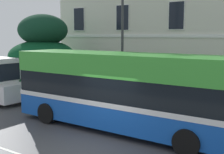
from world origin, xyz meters
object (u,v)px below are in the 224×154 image
object	(u,v)px
litter_bin	(67,92)
evergreen_tree	(45,62)
street_lamp_post	(122,39)
single_decker_bus	(121,90)
georgian_townhouse	(176,0)

from	to	relation	value
litter_bin	evergreen_tree	bearing A→B (deg)	160.72
street_lamp_post	single_decker_bus	bearing A→B (deg)	-59.21
evergreen_tree	single_decker_bus	distance (m)	8.99
evergreen_tree	street_lamp_post	bearing A→B (deg)	-3.19
single_decker_bus	evergreen_tree	bearing A→B (deg)	157.50
single_decker_bus	street_lamp_post	world-z (taller)	street_lamp_post
single_decker_bus	georgian_townhouse	bearing A→B (deg)	101.32
street_lamp_post	evergreen_tree	bearing A→B (deg)	176.81
georgian_townhouse	street_lamp_post	bearing A→B (deg)	-86.81
georgian_townhouse	street_lamp_post	size ratio (longest dim) A/B	2.45
litter_bin	street_lamp_post	bearing A→B (deg)	10.68
georgian_townhouse	single_decker_bus	distance (m)	13.30
street_lamp_post	litter_bin	world-z (taller)	street_lamp_post
evergreen_tree	street_lamp_post	size ratio (longest dim) A/B	0.83
single_decker_bus	street_lamp_post	size ratio (longest dim) A/B	1.56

